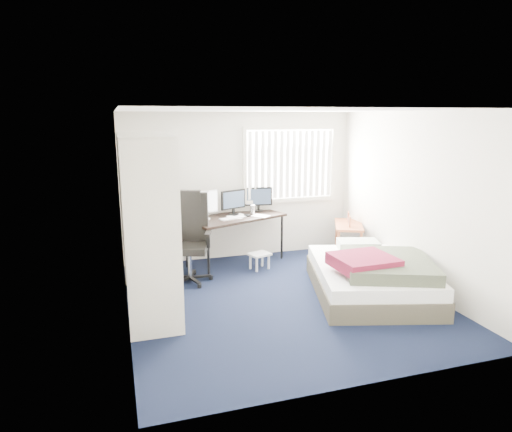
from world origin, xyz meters
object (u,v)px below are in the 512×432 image
Objects in this scene: office_chair at (190,247)px; nightstand at (348,228)px; desk at (235,215)px; bed at (372,275)px.

office_chair is 2.80m from nightstand.
desk is at bearing 169.78° from nightstand.
nightstand is at bearing 72.71° from bed.
bed is at bearing -53.60° from desk.
bed is (1.44, -1.95, -0.54)m from desk.
desk reaches higher than nightstand.
office_chair is at bearing -144.79° from desk.
office_chair reaches higher than nightstand.
bed is (2.29, -1.35, -0.24)m from office_chair.
nightstand is 0.43× the size of bed.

